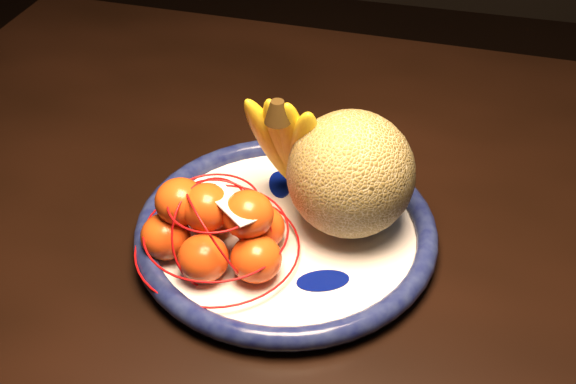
% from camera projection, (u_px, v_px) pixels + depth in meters
% --- Properties ---
extents(dining_table, '(1.48, 0.92, 0.73)m').
position_uv_depth(dining_table, '(343.00, 219.00, 1.06)').
color(dining_table, black).
rests_on(dining_table, ground).
extents(fruit_bowl, '(0.38, 0.38, 0.03)m').
position_uv_depth(fruit_bowl, '(286.00, 231.00, 0.90)').
color(fruit_bowl, white).
rests_on(fruit_bowl, dining_table).
extents(cantaloupe, '(0.16, 0.16, 0.16)m').
position_uv_depth(cantaloupe, '(351.00, 174.00, 0.87)').
color(cantaloupe, olive).
rests_on(cantaloupe, fruit_bowl).
extents(banana_bunch, '(0.12, 0.12, 0.18)m').
position_uv_depth(banana_bunch, '(288.00, 141.00, 0.89)').
color(banana_bunch, yellow).
rests_on(banana_bunch, fruit_bowl).
extents(mandarin_bag, '(0.24, 0.24, 0.12)m').
position_uv_depth(mandarin_bag, '(216.00, 228.00, 0.84)').
color(mandarin_bag, '#FF5714').
rests_on(mandarin_bag, fruit_bowl).
extents(price_tag, '(0.07, 0.07, 0.01)m').
position_uv_depth(price_tag, '(231.00, 204.00, 0.81)').
color(price_tag, white).
rests_on(price_tag, mandarin_bag).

